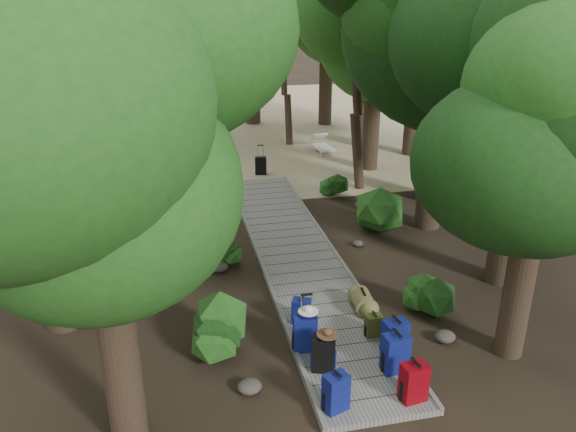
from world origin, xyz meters
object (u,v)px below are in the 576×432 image
object	(u,v)px
backpack_right_c	(395,336)
kayak	(147,156)
backpack_right_b	(396,351)
lone_suitcase_on_sand	(261,166)
sun_lounger	(324,144)
backpack_left_a	(336,391)
backpack_right_a	(414,380)
suitcase_on_boardwalk	(306,330)
duffel_right_khaki	(363,301)
backpack_right_d	(374,324)
backpack_left_b	(324,351)
backpack_left_c	(305,331)
backpack_left_d	(302,310)

from	to	relation	value
backpack_right_c	kayak	distance (m)	14.69
backpack_right_c	backpack_right_b	bearing A→B (deg)	-117.61
lone_suitcase_on_sand	sun_lounger	xyz separation A→B (m)	(3.02, 2.37, 0.00)
backpack_left_a	backpack_right_b	world-z (taller)	backpack_right_b
sun_lounger	backpack_right_a	bearing A→B (deg)	-104.97
suitcase_on_boardwalk	sun_lounger	size ratio (longest dim) A/B	0.30
backpack_right_c	kayak	world-z (taller)	backpack_right_c
duffel_right_khaki	kayak	size ratio (longest dim) A/B	0.19
suitcase_on_boardwalk	backpack_right_d	bearing A→B (deg)	4.53
backpack_right_b	lone_suitcase_on_sand	bearing A→B (deg)	85.67
backpack_left_b	lone_suitcase_on_sand	world-z (taller)	backpack_left_b
backpack_left_c	sun_lounger	world-z (taller)	backpack_left_c
backpack_left_b	backpack_right_b	distance (m)	1.24
duffel_right_khaki	lone_suitcase_on_sand	bearing A→B (deg)	98.05
backpack_right_d	lone_suitcase_on_sand	world-z (taller)	lone_suitcase_on_sand
lone_suitcase_on_sand	backpack_right_a	bearing A→B (deg)	-79.29
backpack_right_a	lone_suitcase_on_sand	size ratio (longest dim) A/B	1.14
backpack_right_d	sun_lounger	bearing A→B (deg)	79.43
backpack_right_b	kayak	size ratio (longest dim) A/B	0.24
backpack_right_a	backpack_right_c	distance (m)	1.24
backpack_right_c	sun_lounger	size ratio (longest dim) A/B	0.37
backpack_left_b	suitcase_on_boardwalk	size ratio (longest dim) A/B	1.21
suitcase_on_boardwalk	kayak	xyz separation A→B (m)	(-3.09, 13.33, -0.24)
suitcase_on_boardwalk	backpack_right_a	bearing A→B (deg)	-49.24
backpack_right_c	duffel_right_khaki	bearing A→B (deg)	86.68
lone_suitcase_on_sand	backpack_left_a	bearing A→B (deg)	-85.21
duffel_right_khaki	suitcase_on_boardwalk	distance (m)	1.69
backpack_right_c	suitcase_on_boardwalk	size ratio (longest dim) A/B	1.20
backpack_left_d	sun_lounger	xyz separation A→B (m)	(3.91, 12.30, -0.06)
backpack_left_c	backpack_right_d	size ratio (longest dim) A/B	1.60
backpack_left_c	suitcase_on_boardwalk	size ratio (longest dim) A/B	1.28
backpack_right_b	suitcase_on_boardwalk	xyz separation A→B (m)	(-1.32, 1.09, -0.09)
backpack_right_a	suitcase_on_boardwalk	bearing A→B (deg)	117.17
backpack_left_a	kayak	world-z (taller)	backpack_left_a
backpack_left_c	backpack_left_d	bearing A→B (deg)	88.83
suitcase_on_boardwalk	kayak	world-z (taller)	suitcase_on_boardwalk
backpack_left_d	backpack_right_c	size ratio (longest dim) A/B	0.77
backpack_left_a	sun_lounger	xyz separation A→B (m)	(3.97, 14.82, -0.13)
backpack_right_d	kayak	world-z (taller)	backpack_right_d
backpack_left_c	kayak	bearing A→B (deg)	111.19
backpack_left_b	sun_lounger	distance (m)	14.36
backpack_left_a	duffel_right_khaki	distance (m)	3.04
backpack_left_a	suitcase_on_boardwalk	world-z (taller)	backpack_left_a
backpack_left_a	backpack_left_d	size ratio (longest dim) A/B	1.26
backpack_left_d	backpack_right_a	xyz separation A→B (m)	(1.23, -2.56, 0.08)
backpack_left_a	backpack_right_c	world-z (taller)	backpack_right_c
suitcase_on_boardwalk	backpack_left_d	bearing A→B (deg)	88.37
backpack_right_b	duffel_right_khaki	xyz separation A→B (m)	(0.11, 1.98, -0.18)
backpack_left_a	backpack_left_d	world-z (taller)	backpack_left_a
backpack_left_b	backpack_left_c	distance (m)	0.67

